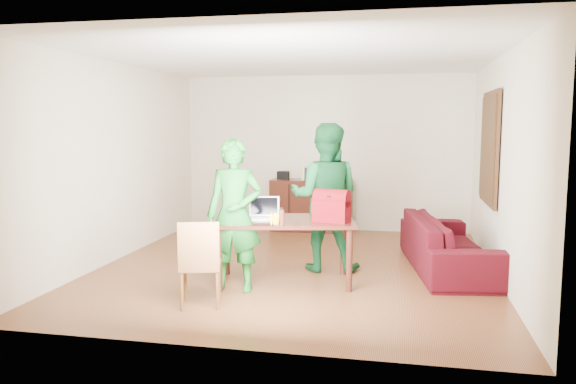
% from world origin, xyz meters
% --- Properties ---
extents(room, '(5.20, 5.70, 2.90)m').
position_xyz_m(room, '(0.01, 0.13, 1.31)').
color(room, '#4C2213').
rests_on(room, ground).
extents(table, '(1.75, 1.20, 0.75)m').
position_xyz_m(table, '(0.01, -0.71, 0.66)').
color(table, black).
rests_on(table, ground).
extents(chair, '(0.50, 0.49, 0.90)m').
position_xyz_m(chair, '(-0.66, -1.73, 0.26)').
color(chair, brown).
rests_on(chair, ground).
extents(person_near, '(0.66, 0.46, 1.71)m').
position_xyz_m(person_near, '(-0.48, -1.13, 0.86)').
color(person_near, '#15611C').
rests_on(person_near, ground).
extents(person_far, '(0.92, 0.72, 1.88)m').
position_xyz_m(person_far, '(0.39, -0.03, 0.94)').
color(person_far, '#125327').
rests_on(person_far, ground).
extents(laptop, '(0.41, 0.32, 0.25)m').
position_xyz_m(laptop, '(-0.23, -0.74, 0.80)').
color(laptop, white).
rests_on(laptop, table).
extents(bananas, '(0.16, 0.11, 0.05)m').
position_xyz_m(bananas, '(-0.02, -1.11, 0.78)').
color(bananas, yellow).
rests_on(bananas, table).
extents(bottle, '(0.08, 0.08, 0.19)m').
position_xyz_m(bottle, '(0.04, -1.06, 0.85)').
color(bottle, '#572314').
rests_on(bottle, table).
extents(red_bag, '(0.44, 0.32, 0.29)m').
position_xyz_m(red_bag, '(0.56, -0.75, 0.90)').
color(red_bag, '#680607').
rests_on(red_bag, table).
extents(sofa, '(1.23, 2.41, 0.67)m').
position_xyz_m(sofa, '(1.95, 0.29, 0.34)').
color(sofa, '#3C0712').
rests_on(sofa, ground).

